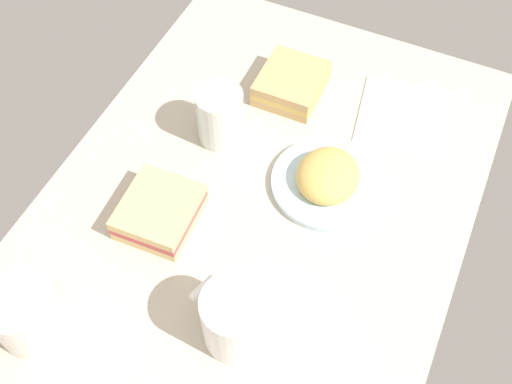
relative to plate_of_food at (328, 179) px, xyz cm
name	(u,v)px	position (x,y,z in cm)	size (l,w,h in cm)	color
tabletop	(256,206)	(7.78, -8.84, -2.81)	(90.00, 64.00, 2.00)	#BCB29E
plate_of_food	(328,179)	(0.00, 0.00, 0.00)	(17.84, 17.84, 5.55)	silver
coffee_mug_black	(235,318)	(28.39, -2.30, 3.54)	(9.01, 11.54, 10.43)	white
coffee_mug_milky	(26,313)	(39.03, -27.84, 2.91)	(12.14, 9.52, 9.17)	silver
sandwich_main	(159,212)	(16.68, -20.87, 0.39)	(12.41, 11.28, 4.40)	#DBB77A
sandwich_side	(291,84)	(-16.21, -13.06, 0.39)	(11.91, 10.74, 4.40)	tan
glass_of_milk	(220,118)	(-2.18, -19.84, 2.56)	(7.72, 7.72, 9.93)	silver
paper_napkin	(404,116)	(-19.08, 7.07, -1.66)	(15.44, 15.44, 0.30)	white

